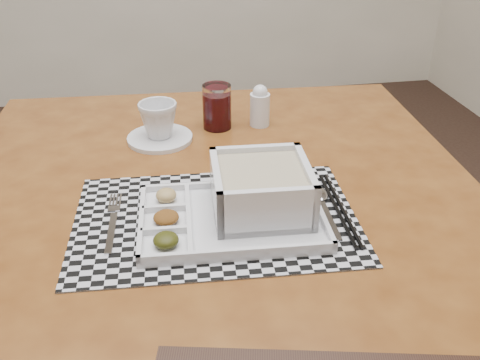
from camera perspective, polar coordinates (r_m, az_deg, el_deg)
The scene contains 10 objects.
dining_table at distance 1.10m, azimuth -2.48°, elevation -4.22°, with size 1.10×1.10×0.78m.
placemat at distance 0.96m, azimuth -2.61°, elevation -4.17°, with size 0.50×0.33×0.00m, color #B1B0B9.
serving_tray at distance 0.94m, azimuth 1.18°, elevation -2.01°, with size 0.33×0.24×0.10m.
fork at distance 0.97m, azimuth -13.47°, elevation -4.22°, with size 0.03×0.19×0.00m.
spoon at distance 1.02m, azimuth 8.52°, elevation -1.80°, with size 0.04×0.18×0.01m.
chopsticks at distance 0.99m, azimuth 10.56°, elevation -3.03°, with size 0.03×0.24×0.01m.
saucer at distance 1.25m, azimuth -8.54°, elevation 4.43°, with size 0.15×0.15×0.01m, color silver.
cup at distance 1.23m, azimuth -8.70°, elevation 6.36°, with size 0.09×0.09×0.08m, color silver.
juice_glass at distance 1.28m, azimuth -2.47°, elevation 7.65°, with size 0.07×0.07×0.11m.
creamer_bottle at distance 1.30m, azimuth 2.13°, elevation 7.87°, with size 0.05×0.05×0.10m.
Camera 1 is at (0.51, -0.93, 1.32)m, focal length 40.00 mm.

